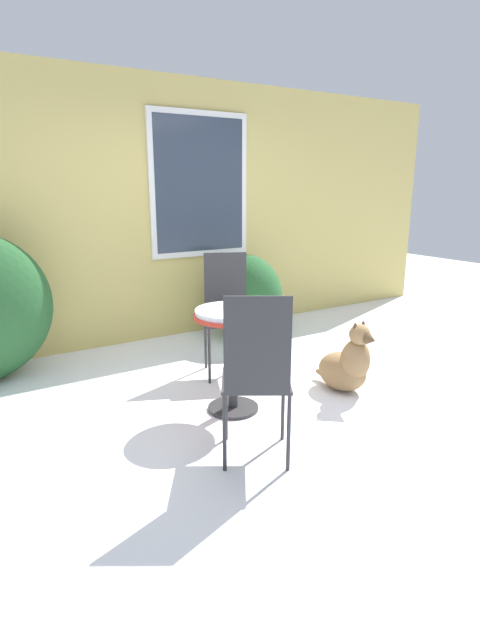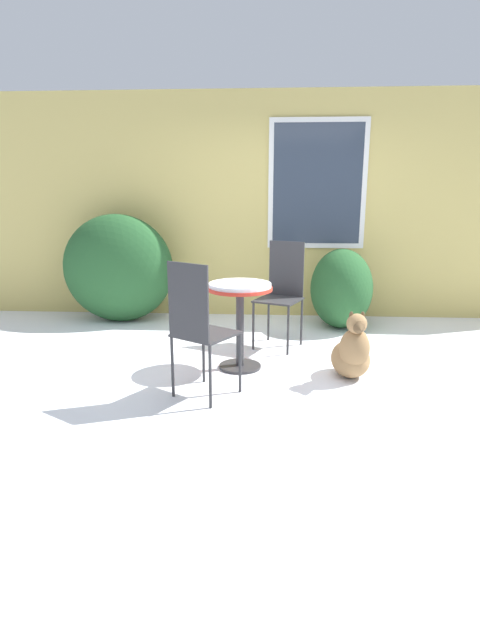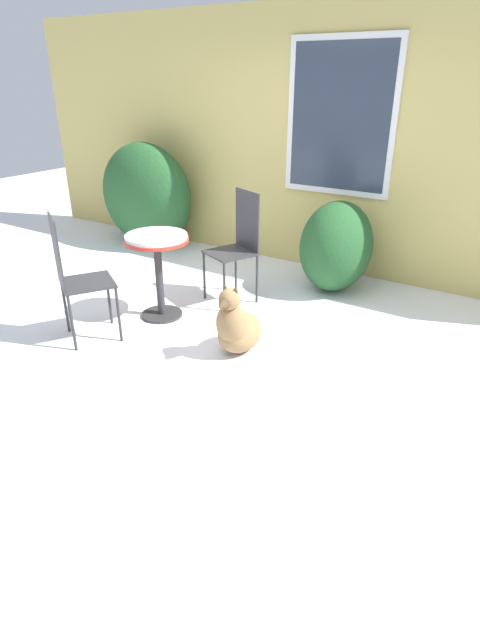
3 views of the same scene
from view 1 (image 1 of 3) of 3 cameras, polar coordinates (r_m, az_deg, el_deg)
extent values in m
plane|color=white|center=(3.98, 4.68, -9.60)|extent=(16.00, 16.00, 0.00)
cube|color=tan|center=(5.53, -9.09, 12.06)|extent=(8.00, 0.06, 2.76)
cube|color=silver|center=(5.69, -4.62, 15.09)|extent=(1.20, 0.04, 1.54)
cube|color=#2D3847|center=(5.67, -4.54, 15.09)|extent=(1.08, 0.01, 1.42)
ellipsoid|color=#235128|center=(5.51, 0.79, 2.64)|extent=(0.72, 0.90, 0.93)
cylinder|color=#2D2D30|center=(3.89, -0.78, -9.99)|extent=(0.39, 0.39, 0.03)
cylinder|color=#2D2D30|center=(3.75, -0.80, -4.95)|extent=(0.07, 0.07, 0.70)
cylinder|color=red|center=(3.64, -0.82, 0.47)|extent=(0.58, 0.58, 0.03)
cylinder|color=white|center=(3.63, -0.82, 0.97)|extent=(0.55, 0.55, 0.04)
cube|color=#2D2D30|center=(4.41, -1.35, -0.08)|extent=(0.55, 0.55, 0.02)
cube|color=#2D2D30|center=(4.54, -1.70, 4.16)|extent=(0.36, 0.17, 0.57)
cylinder|color=#2D2D30|center=(4.29, -3.52, -4.15)|extent=(0.02, 0.02, 0.49)
cylinder|color=#2D2D30|center=(4.34, 1.49, -3.90)|extent=(0.02, 0.02, 0.49)
cylinder|color=#2D2D30|center=(4.65, -3.96, -2.61)|extent=(0.02, 0.02, 0.49)
cylinder|color=#2D2D30|center=(4.69, 0.67, -2.40)|extent=(0.02, 0.02, 0.49)
cube|color=#2D2D30|center=(3.09, 1.82, -6.94)|extent=(0.57, 0.57, 0.02)
cube|color=#2D2D30|center=(2.80, 2.02, -2.93)|extent=(0.33, 0.22, 0.57)
cylinder|color=#2D2D30|center=(3.38, 4.93, -9.72)|extent=(0.02, 0.02, 0.49)
cylinder|color=#2D2D30|center=(3.37, -1.62, -9.77)|extent=(0.02, 0.02, 0.49)
cylinder|color=#2D2D30|center=(3.04, 5.58, -12.74)|extent=(0.02, 0.02, 0.49)
cylinder|color=#2D2D30|center=(3.03, -1.78, -12.81)|extent=(0.02, 0.02, 0.49)
ellipsoid|color=#937047|center=(4.28, 11.59, -5.75)|extent=(0.36, 0.46, 0.32)
ellipsoid|color=#937047|center=(4.15, 13.03, -4.51)|extent=(0.27, 0.24, 0.35)
sphere|color=#937047|center=(4.06, 13.53, -1.63)|extent=(0.17, 0.17, 0.17)
cone|color=brown|center=(3.99, 14.80, -2.20)|extent=(0.10, 0.08, 0.09)
ellipsoid|color=brown|center=(4.02, 13.01, -0.83)|extent=(0.04, 0.03, 0.08)
ellipsoid|color=brown|center=(4.09, 13.88, -0.62)|extent=(0.04, 0.03, 0.08)
ellipsoid|color=#937047|center=(4.44, 9.58, -6.06)|extent=(0.08, 0.21, 0.06)
camera|label=2|loc=(2.50, 89.61, -1.92)|focal=28.00mm
camera|label=3|loc=(4.79, 62.21, 11.98)|focal=28.00mm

